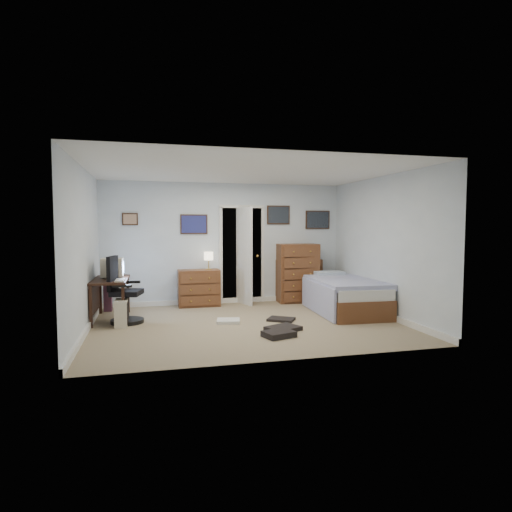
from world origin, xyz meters
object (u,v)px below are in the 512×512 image
at_px(office_chair, 123,297).
at_px(bed, 343,295).
at_px(tall_dresser, 298,273).
at_px(low_dresser, 199,288).
at_px(computer_desk, 106,288).

xyz_separation_m(office_chair, bed, (3.97, -0.02, -0.11)).
relative_size(office_chair, tall_dresser, 0.91).
relative_size(low_dresser, bed, 0.39).
height_order(computer_desk, office_chair, office_chair).
relative_size(low_dresser, tall_dresser, 0.67).
xyz_separation_m(computer_desk, office_chair, (0.30, -0.33, -0.11)).
height_order(office_chair, low_dresser, office_chair).
xyz_separation_m(tall_dresser, bed, (0.47, -1.21, -0.30)).
bearing_deg(tall_dresser, office_chair, -157.41).
height_order(computer_desk, tall_dresser, tall_dresser).
distance_m(tall_dresser, bed, 1.33).
relative_size(computer_desk, bed, 0.58).
distance_m(computer_desk, tall_dresser, 3.89).
xyz_separation_m(computer_desk, low_dresser, (1.70, 0.88, -0.18)).
height_order(tall_dresser, bed, tall_dresser).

